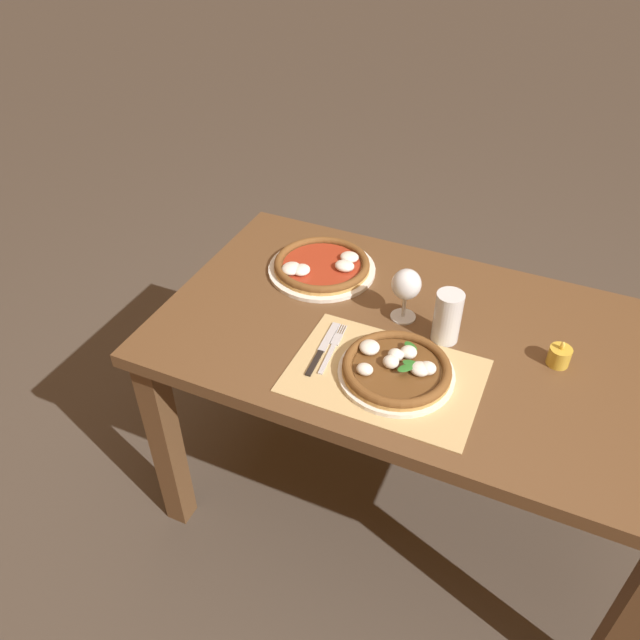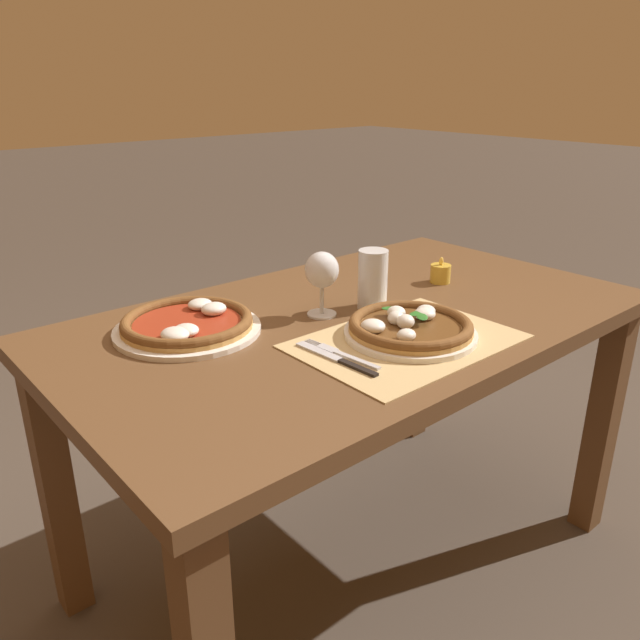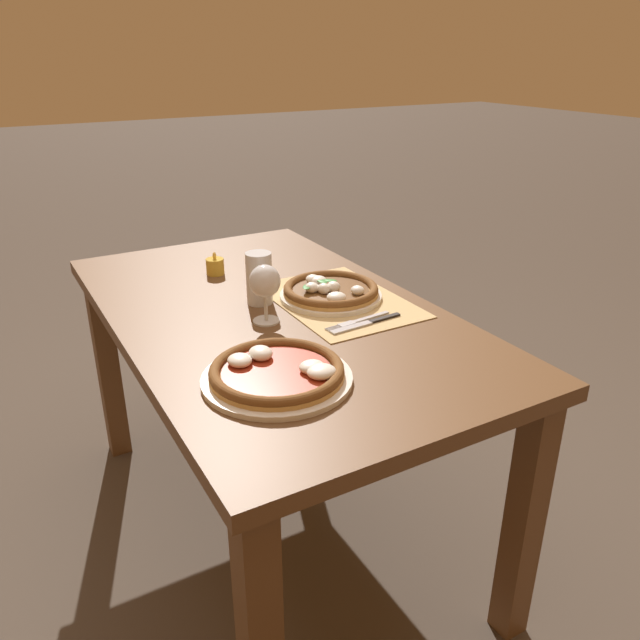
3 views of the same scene
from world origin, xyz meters
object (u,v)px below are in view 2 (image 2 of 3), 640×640
at_px(wine_glass, 322,273).
at_px(knife, 335,358).
at_px(pizza_far, 188,324).
at_px(fork, 340,354).
at_px(pizza_near, 410,327).
at_px(votive_candle, 440,274).
at_px(pint_glass, 373,281).

xyz_separation_m(wine_glass, knife, (-0.15, -0.21, -0.10)).
distance_m(pizza_far, fork, 0.36).
distance_m(fork, knife, 0.03).
distance_m(pizza_near, votive_candle, 0.41).
distance_m(pint_glass, votive_candle, 0.29).
xyz_separation_m(pizza_near, votive_candle, (0.36, 0.21, -0.00)).
relative_size(pint_glass, votive_candle, 2.01).
bearing_deg(votive_candle, pizza_far, 169.61).
relative_size(pizza_far, votive_candle, 4.51).
bearing_deg(pizza_far, knife, -65.56).
xyz_separation_m(pizza_near, pint_glass, (0.07, 0.19, 0.05)).
height_order(pizza_far, pint_glass, pint_glass).
xyz_separation_m(pint_glass, knife, (-0.27, -0.17, -0.06)).
height_order(pizza_far, fork, pizza_far).
height_order(fork, knife, knife).
xyz_separation_m(pizza_near, pizza_far, (-0.35, 0.34, -0.00)).
distance_m(pizza_near, pizza_far, 0.49).
bearing_deg(knife, wine_glass, 55.36).
bearing_deg(wine_glass, pint_glass, -17.67).
height_order(pizza_near, knife, pizza_near).
distance_m(pizza_near, pint_glass, 0.20).
bearing_deg(fork, votive_candle, 18.84).
relative_size(pizza_near, votive_candle, 4.01).
height_order(pizza_far, knife, pizza_far).
xyz_separation_m(pint_glass, votive_candle, (0.29, 0.02, -0.05)).
xyz_separation_m(pizza_far, wine_glass, (0.30, -0.11, 0.09)).
bearing_deg(knife, pizza_far, 114.44).
bearing_deg(wine_glass, fork, -121.61).
distance_m(pint_glass, fork, 0.31).
xyz_separation_m(pizza_far, votive_candle, (0.71, -0.13, 0.00)).
xyz_separation_m(pizza_near, knife, (-0.20, 0.01, -0.02)).
height_order(pizza_near, wine_glass, wine_glass).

